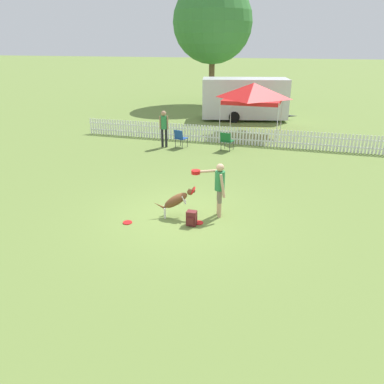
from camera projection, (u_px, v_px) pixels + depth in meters
ground_plane at (183, 216)px, 10.76m from camera, size 240.00×240.00×0.00m
handler_person at (218, 183)px, 10.42m from camera, size 1.05×0.43×1.56m
leaping_dog at (177, 200)px, 10.53m from camera, size 1.19×0.58×0.90m
frisbee_near_handler at (128, 222)px, 10.33m from camera, size 0.25×0.25×0.02m
frisbee_near_dog at (199, 223)px, 10.32m from camera, size 0.25×0.25×0.02m
backpack_on_grass at (192, 218)px, 10.14m from camera, size 0.27×0.25×0.41m
picket_fence at (237, 136)px, 18.20m from camera, size 16.25×0.04×0.84m
folding_chair_blue_left at (180, 137)px, 17.54m from camera, size 0.61×0.63×0.86m
folding_chair_center at (227, 140)px, 17.05m from camera, size 0.61×0.62×0.86m
canopy_tent_main at (254, 93)px, 19.55m from camera, size 2.94×2.94×2.71m
spectator_standing at (164, 125)px, 17.45m from camera, size 0.40×0.27×1.72m
equipment_trailer at (245, 98)px, 23.82m from camera, size 6.23×3.38×2.56m
tree_left_grove at (213, 22)px, 27.73m from camera, size 5.93×5.93×9.01m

